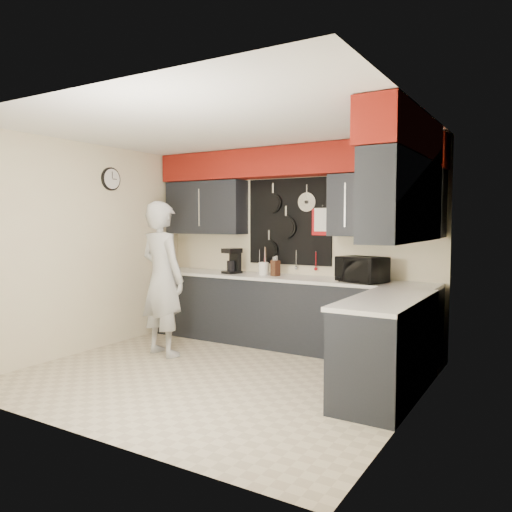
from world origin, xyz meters
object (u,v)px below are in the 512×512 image
Objects in this scene: utensil_crock at (264,269)px; coffee_maker at (233,260)px; knife_block at (275,268)px; person at (162,279)px; microwave at (362,270)px.

utensil_crock is 0.48m from coffee_maker.
coffee_maker reaches higher than knife_block.
person is (-0.77, -1.12, -0.07)m from utensil_crock.
microwave reaches higher than knife_block.
microwave is at bearing -143.45° from person.
person reaches higher than knife_block.
person is at bearing -113.40° from knife_block.
utensil_crock is at bearing -165.67° from microwave.
microwave is 1.19m from knife_block.
utensil_crock is (-0.19, 0.02, -0.02)m from knife_block.
utensil_crock is 0.50× the size of coffee_maker.
microwave is 0.29× the size of person.
knife_block is 0.67m from coffee_maker.
knife_block is 0.59× the size of coffee_maker.
coffee_maker is at bearing -177.02° from utensil_crock.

